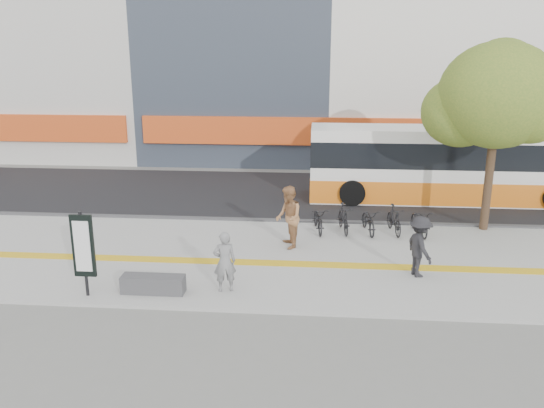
# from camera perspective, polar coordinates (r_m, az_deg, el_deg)

# --- Properties ---
(ground) EXTENTS (120.00, 120.00, 0.00)m
(ground) POSITION_cam_1_polar(r_m,az_deg,el_deg) (15.08, -1.23, -7.83)
(ground) COLOR slate
(ground) RESTS_ON ground
(sidewalk) EXTENTS (40.00, 7.00, 0.08)m
(sidewalk) POSITION_cam_1_polar(r_m,az_deg,el_deg) (16.44, -0.68, -5.60)
(sidewalk) COLOR gray
(sidewalk) RESTS_ON ground
(tactile_strip) EXTENTS (40.00, 0.45, 0.01)m
(tactile_strip) POSITION_cam_1_polar(r_m,az_deg,el_deg) (15.96, -0.85, -6.11)
(tactile_strip) COLOR gold
(tactile_strip) RESTS_ON sidewalk
(street) EXTENTS (40.00, 8.00, 0.06)m
(street) POSITION_cam_1_polar(r_m,az_deg,el_deg) (23.56, 1.05, 1.07)
(street) COLOR black
(street) RESTS_ON ground
(curb) EXTENTS (40.00, 0.25, 0.14)m
(curb) POSITION_cam_1_polar(r_m,az_deg,el_deg) (19.72, 0.28, -1.79)
(curb) COLOR #3C3C3F
(curb) RESTS_ON ground
(bench) EXTENTS (1.60, 0.45, 0.45)m
(bench) POSITION_cam_1_polar(r_m,az_deg,el_deg) (14.38, -12.21, -8.12)
(bench) COLOR #3C3C3F
(bench) RESTS_ON sidewalk
(signboard) EXTENTS (0.55, 0.10, 2.20)m
(signboard) POSITION_cam_1_polar(r_m,az_deg,el_deg) (14.27, -18.99, -4.25)
(signboard) COLOR black
(signboard) RESTS_ON sidewalk
(street_tree) EXTENTS (4.40, 3.80, 6.31)m
(street_tree) POSITION_cam_1_polar(r_m,az_deg,el_deg) (19.46, 22.20, 10.18)
(street_tree) COLOR #372219
(street_tree) RESTS_ON sidewalk
(bus) EXTENTS (11.06, 2.62, 2.94)m
(bus) POSITION_cam_1_polar(r_m,az_deg,el_deg) (23.30, 17.78, 3.72)
(bus) COLOR white
(bus) RESTS_ON street
(bicycle_row) EXTENTS (4.16, 1.68, 0.94)m
(bicycle_row) POSITION_cam_1_polar(r_m,az_deg,el_deg) (18.65, 9.99, -1.63)
(bicycle_row) COLOR black
(bicycle_row) RESTS_ON sidewalk
(seated_woman) EXTENTS (0.66, 0.52, 1.58)m
(seated_woman) POSITION_cam_1_polar(r_m,az_deg,el_deg) (13.98, -4.93, -5.98)
(seated_woman) COLOR black
(seated_woman) RESTS_ON sidewalk
(pedestrian_tan) EXTENTS (0.94, 1.09, 1.94)m
(pedestrian_tan) POSITION_cam_1_polar(r_m,az_deg,el_deg) (16.88, 1.71, -1.39)
(pedestrian_tan) COLOR #9F6E46
(pedestrian_tan) RESTS_ON sidewalk
(pedestrian_dark) EXTENTS (0.93, 1.23, 1.68)m
(pedestrian_dark) POSITION_cam_1_polar(r_m,az_deg,el_deg) (15.34, 15.07, -4.28)
(pedestrian_dark) COLOR black
(pedestrian_dark) RESTS_ON sidewalk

